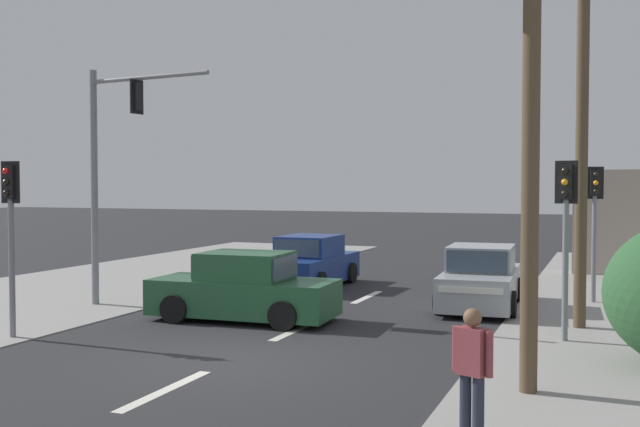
% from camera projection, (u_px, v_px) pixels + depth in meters
% --- Properties ---
extents(ground_plane, '(140.00, 140.00, 0.00)m').
position_uv_depth(ground_plane, '(229.00, 361.00, 13.08)').
color(ground_plane, '#28282B').
extents(lane_dash_near, '(0.20, 2.40, 0.01)m').
position_uv_depth(lane_dash_near, '(165.00, 390.00, 11.22)').
color(lane_dash_near, silver).
rests_on(lane_dash_near, ground).
extents(lane_dash_mid, '(0.20, 2.40, 0.01)m').
position_uv_depth(lane_dash_mid, '(296.00, 330.00, 15.88)').
color(lane_dash_mid, silver).
rests_on(lane_dash_mid, ground).
extents(lane_dash_far, '(0.20, 2.40, 0.01)m').
position_uv_depth(lane_dash_far, '(367.00, 297.00, 20.54)').
color(lane_dash_far, silver).
rests_on(lane_dash_far, ground).
extents(kerb_left_verge, '(8.00, 40.00, 0.02)m').
position_uv_depth(kerb_left_verge, '(17.00, 300.00, 19.88)').
color(kerb_left_verge, gray).
rests_on(kerb_left_verge, ground).
extents(utility_pole_foreground_right, '(3.78, 0.32, 10.38)m').
position_uv_depth(utility_pole_foreground_right, '(523.00, 15.00, 10.89)').
color(utility_pole_foreground_right, brown).
rests_on(utility_pole_foreground_right, ground).
extents(utility_pole_midground_right, '(1.80, 0.26, 10.43)m').
position_uv_depth(utility_pole_midground_right, '(583.00, 73.00, 15.86)').
color(utility_pole_midground_right, brown).
rests_on(utility_pole_midground_right, ground).
extents(traffic_signal_mast, '(3.67, 0.57, 6.00)m').
position_uv_depth(traffic_signal_mast, '(110.00, 155.00, 18.83)').
color(traffic_signal_mast, slate).
rests_on(traffic_signal_mast, ground).
extents(pedestal_signal_right_kerb, '(0.44, 0.31, 3.56)m').
position_uv_depth(pedestal_signal_right_kerb, '(566.00, 219.00, 14.60)').
color(pedestal_signal_right_kerb, slate).
rests_on(pedestal_signal_right_kerb, ground).
extents(pedestal_signal_left_kerb, '(0.44, 0.29, 3.56)m').
position_uv_depth(pedestal_signal_left_kerb, '(11.00, 218.00, 14.96)').
color(pedestal_signal_left_kerb, slate).
rests_on(pedestal_signal_left_kerb, ground).
extents(pedestal_signal_far_median, '(0.44, 0.31, 3.56)m').
position_uv_depth(pedestal_signal_far_median, '(594.00, 211.00, 19.45)').
color(pedestal_signal_far_median, slate).
rests_on(pedestal_signal_far_median, ground).
extents(sedan_kerbside_parked, '(4.30, 2.02, 1.56)m').
position_uv_depth(sedan_kerbside_parked, '(244.00, 290.00, 16.99)').
color(sedan_kerbside_parked, '#235633').
rests_on(sedan_kerbside_parked, ground).
extents(sedan_oncoming_near, '(2.07, 4.32, 1.56)m').
position_uv_depth(sedan_oncoming_near, '(481.00, 280.00, 18.77)').
color(sedan_oncoming_near, '#A3A8AD').
rests_on(sedan_oncoming_near, ground).
extents(sedan_crossing_left, '(1.94, 4.26, 1.56)m').
position_uv_depth(sedan_crossing_left, '(310.00, 264.00, 22.58)').
color(sedan_crossing_left, navy).
rests_on(sedan_crossing_left, ground).
extents(pedestrian_at_kerb, '(0.52, 0.35, 1.63)m').
position_uv_depth(pedestrian_at_kerb, '(472.00, 367.00, 8.85)').
color(pedestrian_at_kerb, '#232838').
rests_on(pedestrian_at_kerb, ground).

